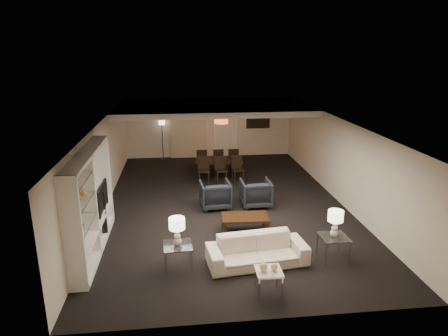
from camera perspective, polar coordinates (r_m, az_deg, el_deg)
floor at (r=12.16m, az=0.00°, el=-4.97°), size 11.00×11.00×0.00m
ceiling at (r=11.48m, az=0.00°, el=6.71°), size 7.00×11.00×0.02m
wall_back at (r=17.09m, az=-2.12°, el=5.76°), size 7.00×0.02×2.50m
wall_front at (r=6.71m, az=5.52°, el=-12.29°), size 7.00×0.02×2.50m
wall_left at (r=11.89m, az=-17.00°, el=0.14°), size 0.02×11.00×2.50m
wall_right at (r=12.63m, az=15.98°, el=1.17°), size 0.02×11.00×2.50m
ceiling_soffit at (r=14.93m, az=-1.56°, el=8.65°), size 7.00×4.00×0.20m
curtains at (r=16.97m, az=-5.14°, el=5.46°), size 1.50×0.12×2.40m
door at (r=17.17m, az=0.23°, el=5.14°), size 0.90×0.05×2.10m
painting at (r=17.28m, az=4.88°, el=6.85°), size 0.95×0.04×0.65m
media_unit at (r=9.46m, az=-18.49°, el=-4.73°), size 0.38×3.40×2.35m
pendant_light at (r=15.04m, az=-0.40°, el=6.86°), size 0.52×0.52×0.24m
sofa at (r=8.81m, az=4.77°, el=-11.67°), size 2.23×1.08×0.63m
coffee_table at (r=10.27m, az=3.01°, el=-7.97°), size 1.21×0.74×0.42m
armchair_left at (r=11.68m, az=-1.26°, el=-3.82°), size 0.91×0.94×0.80m
armchair_right at (r=11.84m, az=4.54°, el=-3.57°), size 0.86×0.89×0.80m
side_table_left at (r=8.69m, az=-6.58°, el=-12.47°), size 0.62×0.62×0.55m
side_table_right at (r=9.29m, az=15.29°, el=-10.94°), size 0.60×0.60×0.55m
table_lamp_left at (r=8.42m, az=-6.71°, el=-9.03°), size 0.35×0.35×0.61m
table_lamp_right at (r=9.04m, az=15.57°, el=-7.68°), size 0.37×0.37×0.61m
marble_table at (r=7.92m, az=6.35°, el=-15.84°), size 0.50×0.50×0.49m
gold_gourd_a at (r=7.73m, az=5.69°, el=-13.88°), size 0.16×0.16×0.16m
gold_gourd_b at (r=7.78m, az=7.17°, el=-13.82°), size 0.14×0.14×0.14m
television at (r=10.02m, az=-17.63°, el=-4.09°), size 1.11×0.15×0.64m
vase_blue at (r=8.54m, az=-19.82°, el=-7.43°), size 0.16×0.16×0.17m
vase_amber at (r=8.77m, az=-19.51°, el=-3.27°), size 0.16×0.16×0.17m
floor_speaker at (r=10.26m, az=-16.86°, el=-6.35°), size 0.17×0.17×1.20m
dining_table at (r=14.56m, az=-0.70°, el=-0.04°), size 1.72×1.00×0.60m
chair_nl at (r=13.85m, az=-2.90°, el=-0.32°), size 0.42×0.42×0.88m
chair_nm at (r=13.90m, az=-0.43°, el=-0.24°), size 0.45×0.45×0.88m
chair_nr at (r=13.97m, az=2.02°, el=-0.15°), size 0.46×0.46×0.88m
chair_fl at (r=15.09m, az=-3.23°, el=1.12°), size 0.42×0.42×0.88m
chair_fm at (r=15.14m, az=-0.96°, el=1.19°), size 0.46×0.46×0.88m
chair_fr at (r=15.21m, az=1.29°, el=1.26°), size 0.42×0.42×0.88m
floor_lamp at (r=16.84m, az=-8.78°, el=4.05°), size 0.25×0.25×1.71m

